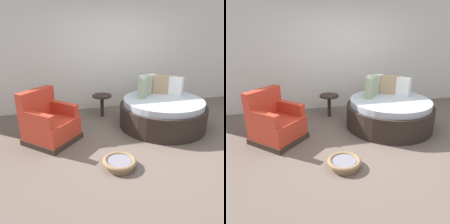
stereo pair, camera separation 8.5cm
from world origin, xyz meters
TOP-DOWN VIEW (x-y plane):
  - ground_plane at (0.00, 0.00)m, footprint 8.00×8.00m
  - back_wall at (0.00, 2.28)m, footprint 8.00×0.12m
  - round_daybed at (0.65, 0.73)m, footprint 1.78×1.78m
  - red_armchair at (-1.65, 0.62)m, footprint 1.13×1.13m
  - pet_basket at (-0.66, -0.53)m, footprint 0.51×0.51m
  - side_table at (-0.45, 1.57)m, footprint 0.44×0.44m

SIDE VIEW (x-z plane):
  - ground_plane at x=0.00m, z-range -0.02..0.00m
  - pet_basket at x=-0.66m, z-range 0.01..0.14m
  - round_daybed at x=0.65m, z-range -0.20..0.82m
  - red_armchair at x=-1.65m, z-range -0.14..0.80m
  - side_table at x=-0.45m, z-range 0.17..0.69m
  - back_wall at x=0.00m, z-range 0.00..2.92m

